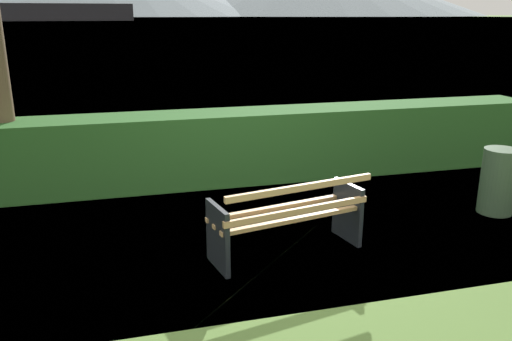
{
  "coord_description": "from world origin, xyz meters",
  "views": [
    {
      "loc": [
        -1.61,
        -4.87,
        2.48
      ],
      "look_at": [
        0.0,
        1.25,
        0.56
      ],
      "focal_mm": 36.28,
      "sensor_mm": 36.0,
      "label": 1
    }
  ],
  "objects": [
    {
      "name": "water_surface",
      "position": [
        0.0,
        308.82,
        0.0
      ],
      "size": [
        620.0,
        620.0,
        0.0
      ],
      "primitive_type": "plane",
      "color": "slate",
      "rests_on": "ground_plane"
    },
    {
      "name": "ground_plane",
      "position": [
        0.0,
        0.0,
        0.0
      ],
      "size": [
        1400.0,
        1400.0,
        0.0
      ],
      "primitive_type": "plane",
      "color": "#567A38"
    },
    {
      "name": "park_bench",
      "position": [
        0.01,
        -0.06,
        0.42
      ],
      "size": [
        1.74,
        0.89,
        0.87
      ],
      "color": "tan",
      "rests_on": "ground_plane"
    },
    {
      "name": "trash_bin",
      "position": [
        3.0,
        0.43,
        0.42
      ],
      "size": [
        0.44,
        0.44,
        0.85
      ],
      "primitive_type": "cylinder",
      "color": "#385138",
      "rests_on": "ground_plane"
    },
    {
      "name": "hedge_row",
      "position": [
        0.0,
        2.66,
        0.53
      ],
      "size": [
        10.12,
        0.82,
        1.07
      ],
      "primitive_type": "cube",
      "color": "#285B23",
      "rests_on": "ground_plane"
    }
  ]
}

